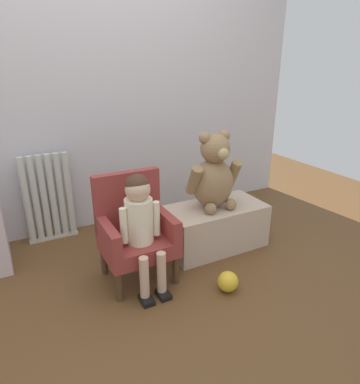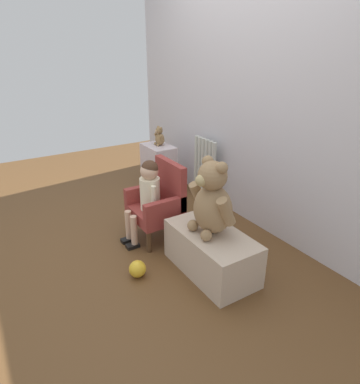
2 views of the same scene
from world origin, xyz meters
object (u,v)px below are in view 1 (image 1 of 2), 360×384
(low_bench, at_px, (215,226))
(toy_ball, at_px, (228,282))
(child_armchair, at_px, (135,230))
(large_teddy_bear, at_px, (214,175))
(radiator, at_px, (49,198))
(child_figure, at_px, (140,216))

(low_bench, bearing_deg, toy_ball, -114.43)
(child_armchair, height_order, large_teddy_bear, large_teddy_bear)
(radiator, bearing_deg, toy_ball, -54.96)
(child_figure, bearing_deg, low_bench, 15.69)
(low_bench, bearing_deg, radiator, 146.93)
(low_bench, xyz_separation_m, large_teddy_bear, (-0.02, 0.01, 0.41))
(child_figure, xyz_separation_m, toy_ball, (0.43, -0.32, -0.41))
(child_figure, bearing_deg, radiator, 114.86)
(toy_ball, bearing_deg, large_teddy_bear, 67.97)
(child_armchair, relative_size, low_bench, 0.92)
(child_figure, relative_size, large_teddy_bear, 1.30)
(radiator, distance_m, low_bench, 1.29)
(child_figure, xyz_separation_m, low_bench, (0.66, 0.19, -0.31))
(child_armchair, distance_m, child_figure, 0.18)
(child_figure, bearing_deg, toy_ball, -36.27)
(child_figure, height_order, low_bench, child_figure)
(child_armchair, distance_m, toy_ball, 0.67)
(radiator, relative_size, toy_ball, 5.39)
(radiator, height_order, large_teddy_bear, large_teddy_bear)
(child_armchair, height_order, child_figure, child_figure)
(large_teddy_bear, height_order, toy_ball, large_teddy_bear)
(toy_ball, bearing_deg, child_armchair, 135.28)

